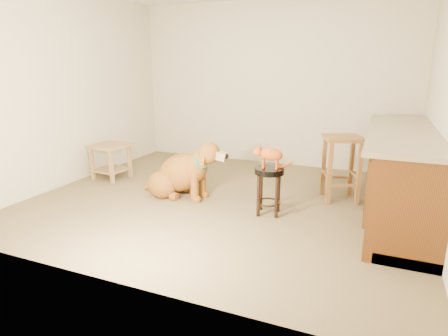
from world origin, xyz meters
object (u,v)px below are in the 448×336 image
at_px(wood_stool, 341,167).
at_px(tabby_kitten, 269,155).
at_px(padded_stool, 269,181).
at_px(golden_retriever, 181,174).
at_px(side_table, 111,156).

relative_size(wood_stool, tabby_kitten, 1.88).
xyz_separation_m(padded_stool, wood_stool, (0.67, 0.79, 0.04)).
bearing_deg(padded_stool, tabby_kitten, -177.10).
relative_size(wood_stool, golden_retriever, 0.64).
bearing_deg(tabby_kitten, wood_stool, 40.43).
distance_m(wood_stool, side_table, 3.19).
distance_m(padded_stool, golden_retriever, 1.18).
distance_m(wood_stool, golden_retriever, 1.95).
relative_size(padded_stool, tabby_kitten, 1.26).
relative_size(side_table, golden_retriever, 0.43).
height_order(padded_stool, wood_stool, wood_stool).
xyz_separation_m(padded_stool, side_table, (-2.50, 0.45, -0.04)).
relative_size(padded_stool, wood_stool, 0.67).
bearing_deg(padded_stool, wood_stool, 49.45).
relative_size(padded_stool, golden_retriever, 0.43).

